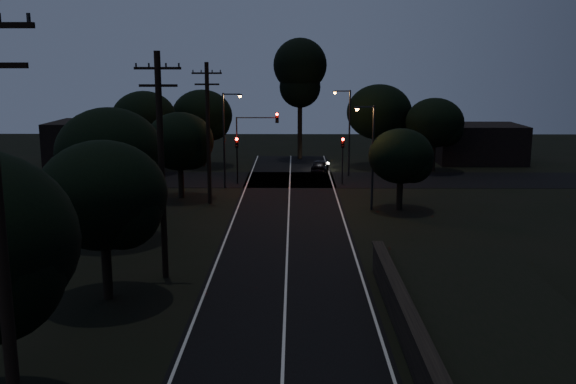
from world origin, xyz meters
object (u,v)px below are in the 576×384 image
object	(u,v)px
tall_pine	(300,72)
car	(320,166)
streetlight_a	(226,134)
utility_pole_near	(2,259)
utility_pole_far	(208,131)
signal_left	(237,152)
signal_mast	(256,135)
utility_pole_mid	(161,163)
streetlight_b	(347,127)
streetlight_c	(371,150)
signal_right	(343,152)

from	to	relation	value
tall_pine	car	world-z (taller)	tall_pine
streetlight_a	car	xyz separation A→B (m)	(8.19, 8.00, -4.00)
utility_pole_near	car	world-z (taller)	utility_pole_near
utility_pole_near	utility_pole_far	distance (m)	34.01
streetlight_a	car	size ratio (longest dim) A/B	2.16
signal_left	signal_mast	xyz separation A→B (m)	(1.69, 0.00, 1.50)
tall_pine	streetlight_a	size ratio (longest dim) A/B	1.64
utility_pole_mid	car	size ratio (longest dim) A/B	2.97
tall_pine	signal_mast	world-z (taller)	tall_pine
utility_pole_mid	streetlight_a	xyz separation A→B (m)	(0.69, 23.00, -1.10)
utility_pole_near	streetlight_b	xyz separation A→B (m)	(11.31, 46.00, -1.61)
signal_mast	streetlight_c	bearing A→B (deg)	-48.81
streetlight_c	tall_pine	bearing A→B (deg)	100.93
utility_pole_mid	streetlight_a	world-z (taller)	utility_pole_mid
utility_pole_near	signal_right	size ratio (longest dim) A/B	2.93
signal_right	streetlight_b	xyz separation A→B (m)	(0.71, 4.01, 1.80)
utility_pole_mid	utility_pole_far	size ratio (longest dim) A/B	1.05
utility_pole_mid	signal_mast	size ratio (longest dim) A/B	1.76
tall_pine	streetlight_b	xyz separation A→B (m)	(4.31, -11.00, -4.79)
signal_mast	streetlight_c	xyz separation A→B (m)	(8.74, -9.99, 0.01)
streetlight_b	car	distance (m)	5.09
signal_left	streetlight_b	distance (m)	10.84
signal_mast	utility_pole_near	bearing A→B (deg)	-94.20
tall_pine	car	size ratio (longest dim) A/B	3.53
streetlight_a	streetlight_c	world-z (taller)	streetlight_a
utility_pole_near	streetlight_b	bearing A→B (deg)	76.19
tall_pine	streetlight_a	bearing A→B (deg)	-110.36
signal_right	utility_pole_mid	bearing A→B (deg)	-112.99
signal_right	streetlight_c	xyz separation A→B (m)	(1.23, -9.99, 1.51)
utility_pole_mid	car	world-z (taller)	utility_pole_mid
signal_right	streetlight_b	size ratio (longest dim) A/B	0.51
signal_right	streetlight_a	distance (m)	10.26
signal_mast	streetlight_b	xyz separation A→B (m)	(8.22, 4.01, 0.30)
signal_mast	car	size ratio (longest dim) A/B	1.69
streetlight_a	car	distance (m)	12.13
streetlight_b	car	bearing A→B (deg)	140.53
signal_right	car	bearing A→B (deg)	105.98
signal_mast	streetlight_a	bearing A→B (deg)	-140.23
utility_pole_mid	streetlight_a	bearing A→B (deg)	88.27
utility_pole_near	signal_mast	bearing A→B (deg)	85.80
tall_pine	streetlight_b	world-z (taller)	tall_pine
car	signal_right	bearing A→B (deg)	114.75
utility_pole_far	signal_mast	bearing A→B (deg)	68.89
signal_right	utility_pole_near	bearing A→B (deg)	-104.17
streetlight_c	utility_pole_near	bearing A→B (deg)	-110.29
signal_left	signal_right	distance (m)	9.20
utility_pole_mid	signal_mast	xyz separation A→B (m)	(3.09, 24.99, -1.40)
utility_pole_mid	car	bearing A→B (deg)	74.02
utility_pole_far	utility_pole_near	bearing A→B (deg)	-90.00
car	utility_pole_far	bearing A→B (deg)	66.39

